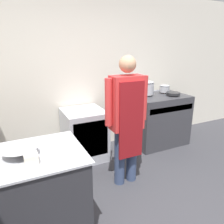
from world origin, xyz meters
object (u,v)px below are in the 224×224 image
(person_cook, at_px, (127,115))
(stock_pot, at_px, (146,87))
(fridge_unit, at_px, (84,134))
(saute_pan, at_px, (173,93))
(sauce_pot, at_px, (165,88))
(plastic_tub, at_px, (31,158))
(stove, at_px, (158,119))
(mixing_bowl, at_px, (19,152))

(person_cook, relative_size, stock_pot, 5.96)
(fridge_unit, relative_size, saute_pan, 3.31)
(sauce_pot, bearing_deg, saute_pan, -90.00)
(plastic_tub, bearing_deg, fridge_unit, 56.50)
(fridge_unit, bearing_deg, person_cook, -72.61)
(stock_pot, distance_m, saute_pan, 0.51)
(plastic_tub, xyz_separation_m, saute_pan, (2.61, 1.25, 0.06))
(saute_pan, height_order, sauce_pot, sauce_pot)
(stove, height_order, sauce_pot, sauce_pot)
(saute_pan, bearing_deg, mixing_bowl, -158.14)
(fridge_unit, distance_m, mixing_bowl, 1.70)
(fridge_unit, distance_m, person_cook, 1.10)
(mixing_bowl, xyz_separation_m, saute_pan, (2.70, 1.08, 0.06))
(fridge_unit, height_order, person_cook, person_cook)
(mixing_bowl, height_order, sauce_pot, sauce_pot)
(person_cook, relative_size, plastic_tub, 15.21)
(saute_pan, bearing_deg, plastic_tub, -154.44)
(person_cook, height_order, saute_pan, person_cook)
(plastic_tub, bearing_deg, mixing_bowl, 115.73)
(saute_pan, bearing_deg, stove, 148.37)
(plastic_tub, height_order, saute_pan, saute_pan)
(stove, xyz_separation_m, sauce_pot, (0.20, 0.13, 0.56))
(person_cook, bearing_deg, plastic_tub, -156.88)
(mixing_bowl, distance_m, plastic_tub, 0.19)
(plastic_tub, height_order, sauce_pot, sauce_pot)
(fridge_unit, bearing_deg, mixing_bowl, -129.22)
(fridge_unit, xyz_separation_m, mixing_bowl, (-1.03, -1.26, 0.51))
(stove, distance_m, sauce_pot, 0.61)
(mixing_bowl, bearing_deg, stove, 25.83)
(person_cook, xyz_separation_m, stock_pot, (0.96, 0.98, 0.11))
(saute_pan, bearing_deg, stock_pot, 149.68)
(stove, xyz_separation_m, fridge_unit, (-1.47, 0.05, -0.06))
(mixing_bowl, xyz_separation_m, sauce_pot, (2.70, 1.33, 0.11))
(person_cook, relative_size, saute_pan, 6.87)
(sauce_pot, bearing_deg, plastic_tub, -150.10)
(sauce_pot, bearing_deg, mixing_bowl, -153.68)
(stove, xyz_separation_m, stock_pot, (-0.23, 0.13, 0.61))
(mixing_bowl, distance_m, sauce_pot, 3.01)
(saute_pan, distance_m, sauce_pot, 0.26)
(mixing_bowl, xyz_separation_m, stock_pot, (2.26, 1.33, 0.16))
(stove, bearing_deg, fridge_unit, 178.06)
(fridge_unit, distance_m, saute_pan, 1.77)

